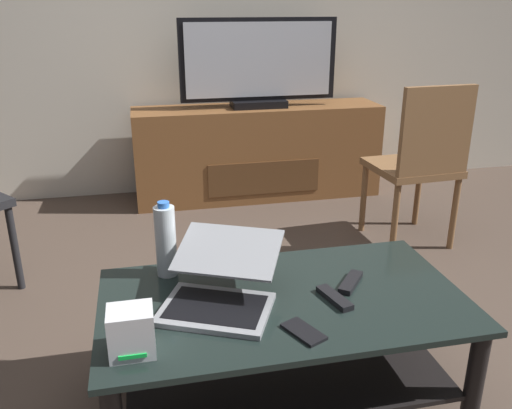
% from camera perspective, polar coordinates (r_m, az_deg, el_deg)
% --- Properties ---
extents(ground_plane, '(7.68, 7.68, 0.00)m').
position_cam_1_polar(ground_plane, '(2.24, 1.95, -16.37)').
color(ground_plane, '#4C3D33').
extents(coffee_table, '(1.23, 0.68, 0.42)m').
position_cam_1_polar(coffee_table, '(1.91, 2.86, -13.16)').
color(coffee_table, black).
rests_on(coffee_table, ground).
extents(media_cabinet, '(1.75, 0.42, 0.66)m').
position_cam_1_polar(media_cabinet, '(3.91, 0.20, 5.59)').
color(media_cabinet, brown).
rests_on(media_cabinet, ground).
extents(television, '(1.08, 0.20, 0.60)m').
position_cam_1_polar(television, '(3.77, 0.28, 14.58)').
color(television, black).
rests_on(television, media_cabinet).
extents(dining_chair, '(0.47, 0.47, 0.95)m').
position_cam_1_polar(dining_chair, '(3.15, 17.11, 4.67)').
color(dining_chair, brown).
rests_on(dining_chair, ground).
extents(laptop, '(0.49, 0.52, 0.18)m').
position_cam_1_polar(laptop, '(1.79, -3.73, -8.49)').
color(laptop, gray).
rests_on(laptop, coffee_table).
extents(router_box, '(0.13, 0.11, 0.14)m').
position_cam_1_polar(router_box, '(1.59, -13.12, -13.01)').
color(router_box, silver).
rests_on(router_box, coffee_table).
extents(water_bottle_near, '(0.08, 0.08, 0.28)m').
position_cam_1_polar(water_bottle_near, '(1.95, -9.58, -3.80)').
color(water_bottle_near, silver).
rests_on(water_bottle_near, coffee_table).
extents(cell_phone, '(0.12, 0.16, 0.01)m').
position_cam_1_polar(cell_phone, '(1.67, 5.08, -13.32)').
color(cell_phone, black).
rests_on(cell_phone, coffee_table).
extents(tv_remote, '(0.13, 0.15, 0.02)m').
position_cam_1_polar(tv_remote, '(1.94, 10.03, -8.14)').
color(tv_remote, black).
rests_on(tv_remote, coffee_table).
extents(soundbar_remote, '(0.08, 0.17, 0.02)m').
position_cam_1_polar(soundbar_remote, '(1.84, 8.34, -9.79)').
color(soundbar_remote, black).
rests_on(soundbar_remote, coffee_table).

